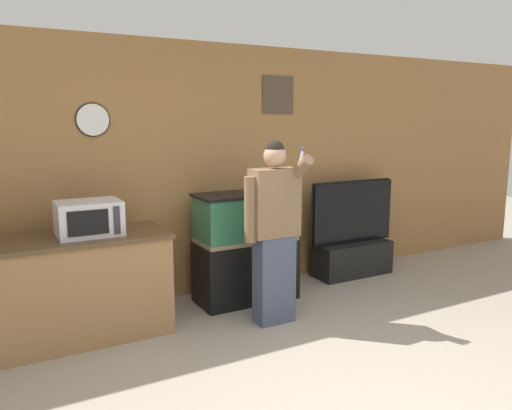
% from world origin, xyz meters
% --- Properties ---
extents(ground_plane, '(18.00, 18.00, 0.00)m').
position_xyz_m(ground_plane, '(0.00, 0.00, 0.00)').
color(ground_plane, gray).
extents(wall_back_paneled, '(10.00, 0.08, 2.60)m').
position_xyz_m(wall_back_paneled, '(-0.00, 2.58, 1.30)').
color(wall_back_paneled, olive).
rests_on(wall_back_paneled, ground_plane).
extents(counter_island, '(1.72, 0.68, 0.88)m').
position_xyz_m(counter_island, '(-1.51, 2.00, 0.44)').
color(counter_island, olive).
rests_on(counter_island, ground_plane).
extents(microwave, '(0.51, 0.40, 0.29)m').
position_xyz_m(microwave, '(-1.28, 1.99, 1.02)').
color(microwave, silver).
rests_on(microwave, counter_island).
extents(aquarium_on_stand, '(1.01, 0.49, 1.11)m').
position_xyz_m(aquarium_on_stand, '(0.25, 2.12, 0.56)').
color(aquarium_on_stand, black).
rests_on(aquarium_on_stand, ground_plane).
extents(tv_on_stand, '(1.15, 0.40, 1.13)m').
position_xyz_m(tv_on_stand, '(1.75, 2.27, 0.33)').
color(tv_on_stand, black).
rests_on(tv_on_stand, ground_plane).
extents(person_standing, '(0.52, 0.39, 1.66)m').
position_xyz_m(person_standing, '(0.21, 1.50, 0.86)').
color(person_standing, '#424C66').
rests_on(person_standing, ground_plane).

